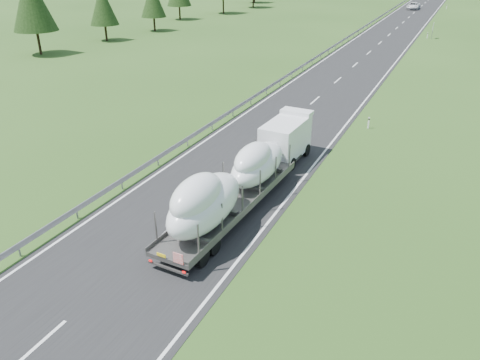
% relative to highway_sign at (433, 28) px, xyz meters
% --- Properties ---
extents(ground, '(400.00, 400.00, 0.00)m').
position_rel_highway_sign_xyz_m(ground, '(-7.20, -80.00, -1.81)').
color(ground, '#274617').
rests_on(ground, ground).
extents(road_surface, '(10.00, 400.00, 0.02)m').
position_rel_highway_sign_xyz_m(road_surface, '(-7.20, 20.00, -1.80)').
color(road_surface, black).
rests_on(road_surface, ground).
extents(guardrail, '(0.10, 400.00, 0.76)m').
position_rel_highway_sign_xyz_m(guardrail, '(-12.50, 19.94, -1.21)').
color(guardrail, slate).
rests_on(guardrail, ground).
extents(highway_sign, '(0.08, 0.90, 2.60)m').
position_rel_highway_sign_xyz_m(highway_sign, '(0.00, 0.00, 0.00)').
color(highway_sign, slate).
rests_on(highway_sign, ground).
extents(boat_truck, '(3.03, 17.41, 3.93)m').
position_rel_highway_sign_xyz_m(boat_truck, '(-4.76, -66.37, 0.21)').
color(boat_truck, white).
rests_on(boat_truck, ground).
extents(distant_van, '(2.88, 6.16, 1.71)m').
position_rel_highway_sign_xyz_m(distant_van, '(-8.36, 44.92, -0.96)').
color(distant_van, silver).
rests_on(distant_van, ground).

